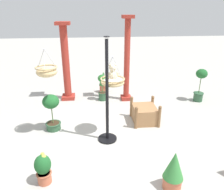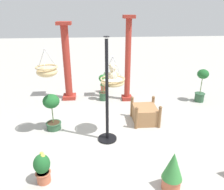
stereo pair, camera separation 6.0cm
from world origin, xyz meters
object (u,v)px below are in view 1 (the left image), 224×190
(potted_plant_tall_leafy, at_px, (103,82))
(wooden_planter_box, at_px, (145,113))
(teddy_bear, at_px, (113,74))
(greenhouse_pillar_left, at_px, (66,64))
(hanging_basket_left_high, at_px, (47,71))
(display_pole_central, at_px, (107,111))
(potted_plant_conical_shrub, at_px, (102,87))
(potted_plant_fern_front, at_px, (52,110))
(potted_plant_bushy_green, at_px, (200,84))
(hanging_basket_with_teddy, at_px, (113,81))
(potted_plant_small_succulent, at_px, (43,168))
(potted_plant_broad_leaf, at_px, (174,170))
(greenhouse_pillar_right, at_px, (127,62))

(potted_plant_tall_leafy, bearing_deg, wooden_planter_box, -68.27)
(teddy_bear, relative_size, greenhouse_pillar_left, 0.16)
(teddy_bear, bearing_deg, hanging_basket_left_high, 175.05)
(display_pole_central, height_order, potted_plant_conical_shrub, display_pole_central)
(potted_plant_tall_leafy, height_order, potted_plant_conical_shrub, potted_plant_conical_shrub)
(wooden_planter_box, relative_size, potted_plant_tall_leafy, 0.99)
(greenhouse_pillar_left, distance_m, potted_plant_fern_front, 2.16)
(wooden_planter_box, bearing_deg, potted_plant_bushy_green, 29.27)
(wooden_planter_box, distance_m, potted_plant_tall_leafy, 2.55)
(hanging_basket_left_high, distance_m, greenhouse_pillar_left, 2.30)
(potted_plant_bushy_green, bearing_deg, hanging_basket_left_high, -160.82)
(hanging_basket_with_teddy, relative_size, potted_plant_conical_shrub, 0.75)
(display_pole_central, bearing_deg, hanging_basket_left_high, 163.04)
(wooden_planter_box, bearing_deg, potted_plant_small_succulent, -139.09)
(potted_plant_broad_leaf, bearing_deg, potted_plant_bushy_green, 57.66)
(potted_plant_small_succulent, bearing_deg, greenhouse_pillar_left, 88.21)
(hanging_basket_with_teddy, height_order, greenhouse_pillar_right, greenhouse_pillar_right)
(hanging_basket_with_teddy, relative_size, hanging_basket_left_high, 1.08)
(hanging_basket_with_teddy, height_order, potted_plant_small_succulent, hanging_basket_with_teddy)
(display_pole_central, height_order, potted_plant_tall_leafy, display_pole_central)
(teddy_bear, bearing_deg, wooden_planter_box, 28.09)
(greenhouse_pillar_right, bearing_deg, potted_plant_tall_leafy, 132.79)
(teddy_bear, height_order, wooden_planter_box, teddy_bear)
(teddy_bear, height_order, hanging_basket_left_high, hanging_basket_left_high)
(potted_plant_tall_leafy, bearing_deg, display_pole_central, -92.60)
(greenhouse_pillar_left, xyz_separation_m, potted_plant_conical_shrub, (1.16, -0.26, -0.76))
(greenhouse_pillar_right, bearing_deg, potted_plant_small_succulent, -120.03)
(potted_plant_tall_leafy, height_order, potted_plant_bushy_green, potted_plant_bushy_green)
(greenhouse_pillar_left, bearing_deg, potted_plant_tall_leafy, 20.78)
(potted_plant_small_succulent, bearing_deg, hanging_basket_with_teddy, 47.11)
(teddy_bear, relative_size, potted_plant_broad_leaf, 0.55)
(potted_plant_tall_leafy, bearing_deg, potted_plant_small_succulent, -107.44)
(greenhouse_pillar_left, bearing_deg, wooden_planter_box, -40.75)
(hanging_basket_left_high, relative_size, wooden_planter_box, 0.79)
(hanging_basket_with_teddy, distance_m, potted_plant_small_succulent, 2.28)
(display_pole_central, distance_m, hanging_basket_with_teddy, 0.69)
(teddy_bear, bearing_deg, greenhouse_pillar_left, 117.80)
(display_pole_central, relative_size, greenhouse_pillar_right, 0.88)
(hanging_basket_left_high, bearing_deg, potted_plant_broad_leaf, -41.46)
(teddy_bear, height_order, potted_plant_small_succulent, teddy_bear)
(hanging_basket_with_teddy, relative_size, potted_plant_small_succulent, 1.15)
(hanging_basket_left_high, distance_m, potted_plant_bushy_green, 4.90)
(potted_plant_fern_front, bearing_deg, potted_plant_broad_leaf, -44.08)
(hanging_basket_left_high, relative_size, greenhouse_pillar_left, 0.25)
(greenhouse_pillar_right, distance_m, potted_plant_conical_shrub, 1.17)
(greenhouse_pillar_left, height_order, potted_plant_small_succulent, greenhouse_pillar_left)
(potted_plant_fern_front, height_order, potted_plant_tall_leafy, potted_plant_fern_front)
(hanging_basket_with_teddy, xyz_separation_m, potted_plant_broad_leaf, (0.81, -1.85, -0.99))
(display_pole_central, relative_size, potted_plant_fern_front, 2.52)
(greenhouse_pillar_right, height_order, potted_plant_broad_leaf, greenhouse_pillar_right)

